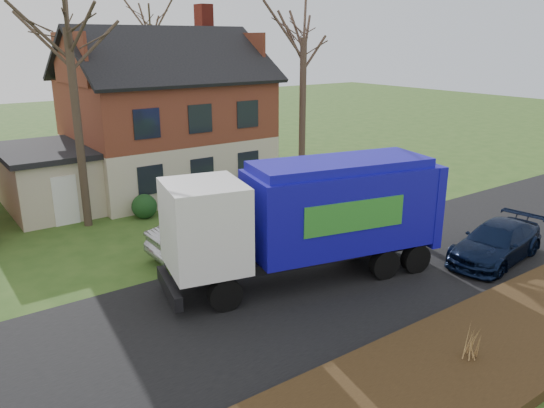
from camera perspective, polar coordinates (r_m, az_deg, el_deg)
ground at (r=16.69m, az=3.70°, el=-9.39°), size 120.00×120.00×0.00m
road at (r=16.68m, az=3.70°, el=-9.36°), size 80.00×7.00×0.02m
mulch_verge at (r=13.53m, az=18.71°, el=-16.58°), size 80.00×3.50×0.30m
main_house at (r=27.87m, az=-12.32°, el=9.80°), size 12.95×8.95×9.26m
garbage_truck at (r=16.82m, az=4.39°, el=-0.96°), size 9.33×4.32×3.87m
silver_sedan at (r=19.33m, az=-6.36°, el=-3.13°), size 4.73×1.74×1.55m
navy_wagon at (r=20.26m, az=22.97°, el=-3.82°), size 4.76×2.46×1.32m
tree_front_east at (r=27.38m, az=3.48°, el=20.04°), size 3.90×3.90×10.82m
tree_back at (r=37.86m, az=-13.11°, el=20.00°), size 3.61×3.61×11.43m
grass_clump_mid at (r=13.57m, az=20.66°, el=-13.70°), size 0.32×0.27×0.91m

